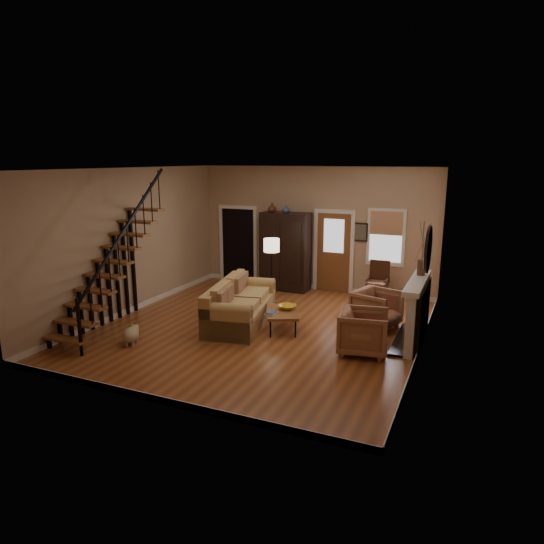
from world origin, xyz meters
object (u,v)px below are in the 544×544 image
at_px(armoire, 285,251).
at_px(coffee_table, 282,320).
at_px(armchair_left, 363,332).
at_px(floor_lamp, 272,273).
at_px(armchair_right, 377,309).
at_px(sofa, 241,304).
at_px(side_chair, 378,282).

xyz_separation_m(armoire, coffee_table, (1.14, -3.01, -0.84)).
relative_size(armoire, coffee_table, 1.96).
relative_size(armchair_left, floor_lamp, 0.54).
bearing_deg(armchair_left, armchair_right, -7.14).
distance_m(sofa, armchair_left, 2.84).
bearing_deg(floor_lamp, sofa, -92.71).
bearing_deg(sofa, armchair_right, 8.09).
bearing_deg(side_chair, armchair_left, -82.72).
xyz_separation_m(armoire, side_chair, (2.55, -0.20, -0.54)).
bearing_deg(coffee_table, armchair_left, -16.92).
xyz_separation_m(sofa, armchair_left, (2.79, -0.53, -0.04)).
xyz_separation_m(armoire, armchair_right, (2.91, -2.07, -0.65)).
height_order(armchair_right, floor_lamp, floor_lamp).
distance_m(armoire, side_chair, 2.61).
xyz_separation_m(floor_lamp, side_chair, (2.29, 1.34, -0.31)).
height_order(coffee_table, armchair_left, armchair_left).
xyz_separation_m(coffee_table, armchair_left, (1.84, -0.56, 0.20)).
height_order(armchair_left, side_chair, side_chair).
relative_size(armoire, sofa, 0.88).
relative_size(coffee_table, side_chair, 1.05).
distance_m(coffee_table, floor_lamp, 1.83).
bearing_deg(floor_lamp, armoire, 99.64).
xyz_separation_m(sofa, armchair_right, (2.72, 0.97, -0.04)).
height_order(armoire, floor_lamp, armoire).
bearing_deg(armchair_right, floor_lamp, 95.31).
distance_m(sofa, side_chair, 3.69).
distance_m(armoire, floor_lamp, 1.57).
bearing_deg(armoire, floor_lamp, -80.36).
distance_m(sofa, coffee_table, 0.98).
bearing_deg(armoire, sofa, -86.42).
bearing_deg(floor_lamp, armchair_right, -11.39).
xyz_separation_m(armoire, floor_lamp, (0.26, -1.54, -0.23)).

